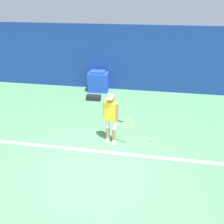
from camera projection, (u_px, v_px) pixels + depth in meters
ground_plane at (94, 166)px, 5.83m from camera, size 24.00×24.00×0.00m
back_wall at (120, 59)px, 9.79m from camera, size 24.00×0.10×2.91m
court_baseline at (99, 151)px, 6.33m from camera, size 21.60×0.10×0.01m
tennis_player at (111, 117)px, 6.36m from camera, size 0.93×0.40×1.60m
tennis_ball at (151, 140)px, 6.77m from camera, size 0.07×0.07×0.07m
covered_chair at (98, 81)px, 10.05m from camera, size 0.90×0.58×0.97m
equipment_bag at (94, 98)px, 9.35m from camera, size 0.60×0.27×0.22m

